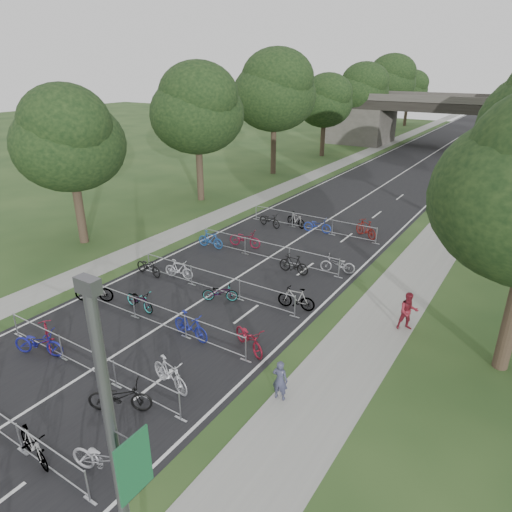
{
  "coord_description": "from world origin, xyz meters",
  "views": [
    {
      "loc": [
        12.99,
        -1.25,
        10.74
      ],
      "look_at": [
        0.62,
        17.9,
        1.1
      ],
      "focal_mm": 32.0,
      "sensor_mm": 36.0,
      "label": 1
    }
  ],
  "objects_px": {
    "pedestrian_b": "(408,312)",
    "lamppost": "(123,497)",
    "overpass_bridge": "(444,122)",
    "pedestrian_a": "(280,380)"
  },
  "relations": [
    {
      "from": "overpass_bridge",
      "to": "pedestrian_a",
      "type": "xyz_separation_m",
      "value": [
        6.8,
        -55.15,
        -2.77
      ]
    },
    {
      "from": "lamppost",
      "to": "pedestrian_a",
      "type": "bearing_deg",
      "value": 101.04
    },
    {
      "from": "overpass_bridge",
      "to": "pedestrian_b",
      "type": "bearing_deg",
      "value": -79.21
    },
    {
      "from": "pedestrian_b",
      "to": "lamppost",
      "type": "bearing_deg",
      "value": -125.03
    },
    {
      "from": "overpass_bridge",
      "to": "lamppost",
      "type": "xyz_separation_m",
      "value": [
        8.33,
        -63.0,
        0.75
      ]
    },
    {
      "from": "overpass_bridge",
      "to": "pedestrian_b",
      "type": "relative_size",
      "value": 17.72
    },
    {
      "from": "overpass_bridge",
      "to": "pedestrian_a",
      "type": "distance_m",
      "value": 55.64
    },
    {
      "from": "lamppost",
      "to": "pedestrian_b",
      "type": "height_order",
      "value": "lamppost"
    },
    {
      "from": "pedestrian_b",
      "to": "pedestrian_a",
      "type": "bearing_deg",
      "value": -140.85
    },
    {
      "from": "overpass_bridge",
      "to": "lamppost",
      "type": "relative_size",
      "value": 3.78
    }
  ]
}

